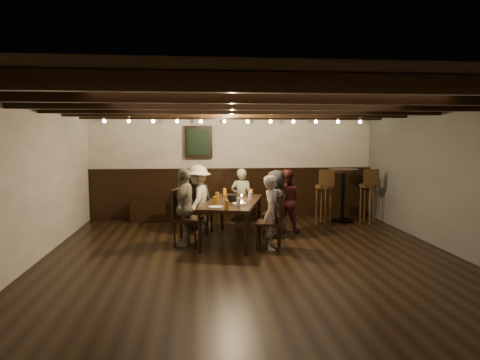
{
  "coord_description": "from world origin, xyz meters",
  "views": [
    {
      "loc": [
        -0.83,
        -6.31,
        1.9
      ],
      "look_at": [
        -0.07,
        1.3,
        1.09
      ],
      "focal_mm": 32.0,
      "sensor_mm": 36.0,
      "label": 1
    }
  ],
  "objects": [
    {
      "name": "pint_e",
      "position": [
        -0.54,
        0.85,
        0.79
      ],
      "size": [
        0.07,
        0.07,
        0.14
      ],
      "primitive_type": "cylinder",
      "color": "#BF7219",
      "rests_on": "dining_table"
    },
    {
      "name": "chair_left_far",
      "position": [
        -1.03,
        0.98,
        0.3
      ],
      "size": [
        0.55,
        0.55,
        0.98
      ],
      "rotation": [
        0.0,
        0.0,
        -1.83
      ],
      "color": "black",
      "rests_on": "floor"
    },
    {
      "name": "dining_table",
      "position": [
        -0.22,
        1.23,
        0.66
      ],
      "size": [
        1.34,
        2.09,
        0.72
      ],
      "rotation": [
        0.0,
        0.0,
        -0.26
      ],
      "color": "black",
      "rests_on": "floor"
    },
    {
      "name": "condiment_caddy",
      "position": [
        -0.23,
        1.18,
        0.78
      ],
      "size": [
        0.15,
        0.1,
        0.12
      ],
      "primitive_type": "cube",
      "color": "black",
      "rests_on": "dining_table"
    },
    {
      "name": "candle",
      "position": [
        -0.02,
        1.49,
        0.75
      ],
      "size": [
        0.05,
        0.05,
        0.05
      ],
      "primitive_type": "cylinder",
      "color": "beige",
      "rests_on": "dining_table"
    },
    {
      "name": "pint_g",
      "position": [
        -0.37,
        0.44,
        0.79
      ],
      "size": [
        0.07,
        0.07,
        0.14
      ],
      "primitive_type": "cylinder",
      "color": "#BF7219",
      "rests_on": "dining_table"
    },
    {
      "name": "plate_near",
      "position": [
        -0.54,
        0.59,
        0.73
      ],
      "size": [
        0.24,
        0.24,
        0.01
      ],
      "primitive_type": "cylinder",
      "color": "white",
      "rests_on": "dining_table"
    },
    {
      "name": "pint_c",
      "position": [
        -0.48,
        1.4,
        0.79
      ],
      "size": [
        0.07,
        0.07,
        0.14
      ],
      "primitive_type": "cylinder",
      "color": "#BF7219",
      "rests_on": "dining_table"
    },
    {
      "name": "pint_d",
      "position": [
        0.12,
        1.35,
        0.79
      ],
      "size": [
        0.07,
        0.07,
        0.14
      ],
      "primitive_type": "cylinder",
      "color": "silver",
      "rests_on": "dining_table"
    },
    {
      "name": "pint_b",
      "position": [
        0.19,
        1.8,
        0.79
      ],
      "size": [
        0.07,
        0.07,
        0.14
      ],
      "primitive_type": "cylinder",
      "color": "#BF7219",
      "rests_on": "dining_table"
    },
    {
      "name": "person_bench_left",
      "position": [
        -0.86,
        2.33,
        0.64
      ],
      "size": [
        0.7,
        0.55,
        1.27
      ],
      "primitive_type": "imported",
      "rotation": [
        0.0,
        0.0,
        2.88
      ],
      "color": "#242426",
      "rests_on": "floor"
    },
    {
      "name": "chair_right_far",
      "position": [
        0.36,
        0.61,
        0.28
      ],
      "size": [
        0.52,
        0.52,
        0.93
      ],
      "rotation": [
        0.0,
        0.0,
        1.31
      ],
      "color": "black",
      "rests_on": "floor"
    },
    {
      "name": "person_bench_centre",
      "position": [
        0.05,
        2.25,
        0.62
      ],
      "size": [
        0.51,
        0.4,
        1.23
      ],
      "primitive_type": "imported",
      "rotation": [
        0.0,
        0.0,
        2.88
      ],
      "color": "gray",
      "rests_on": "floor"
    },
    {
      "name": "chair_left_near",
      "position": [
        -0.8,
        1.85,
        0.28
      ],
      "size": [
        0.52,
        0.52,
        0.93
      ],
      "rotation": [
        0.0,
        0.0,
        -1.83
      ],
      "color": "black",
      "rests_on": "floor"
    },
    {
      "name": "person_right_far",
      "position": [
        0.39,
        0.6,
        0.62
      ],
      "size": [
        0.4,
        0.51,
        1.24
      ],
      "primitive_type": "imported",
      "rotation": [
        0.0,
        0.0,
        1.31
      ],
      "color": "gray",
      "rests_on": "floor"
    },
    {
      "name": "bar_stool_left",
      "position": [
        1.85,
        2.52,
        0.44
      ],
      "size": [
        0.37,
        0.38,
        1.18
      ],
      "rotation": [
        0.0,
        0.0,
        0.05
      ],
      "color": "#3D2613",
      "rests_on": "floor"
    },
    {
      "name": "plate_far",
      "position": [
        -0.12,
        0.89,
        0.73
      ],
      "size": [
        0.24,
        0.24,
        0.01
      ],
      "primitive_type": "cylinder",
      "color": "white",
      "rests_on": "dining_table"
    },
    {
      "name": "bar_stool_right",
      "position": [
        2.85,
        2.57,
        0.44
      ],
      "size": [
        0.37,
        0.38,
        1.18
      ],
      "rotation": [
        0.0,
        0.0,
        -0.02
      ],
      "color": "#3D2613",
      "rests_on": "floor"
    },
    {
      "name": "room",
      "position": [
        -0.29,
        2.21,
        1.07
      ],
      "size": [
        7.0,
        7.0,
        7.0
      ],
      "color": "black",
      "rests_on": "ground"
    },
    {
      "name": "pint_f",
      "position": [
        -0.16,
        0.65,
        0.79
      ],
      "size": [
        0.07,
        0.07,
        0.14
      ],
      "primitive_type": "cylinder",
      "color": "silver",
      "rests_on": "dining_table"
    },
    {
      "name": "person_bench_right",
      "position": [
        0.88,
        1.87,
        0.62
      ],
      "size": [
        0.7,
        0.61,
        1.23
      ],
      "primitive_type": "imported",
      "rotation": [
        0.0,
        0.0,
        2.88
      ],
      "color": "#561D20",
      "rests_on": "floor"
    },
    {
      "name": "high_top_table",
      "position": [
        2.35,
        2.73,
        0.76
      ],
      "size": [
        0.65,
        0.65,
        1.16
      ],
      "color": "black",
      "rests_on": "floor"
    },
    {
      "name": "person_left_near",
      "position": [
        -0.83,
        1.86,
        0.67
      ],
      "size": [
        0.7,
        0.96,
        1.33
      ],
      "primitive_type": "imported",
      "rotation": [
        0.0,
        0.0,
        -1.83
      ],
      "color": "#AAA290",
      "rests_on": "floor"
    },
    {
      "name": "person_left_far",
      "position": [
        -1.06,
        0.99,
        0.67
      ],
      "size": [
        0.52,
        0.84,
        1.34
      ],
      "primitive_type": "imported",
      "rotation": [
        0.0,
        0.0,
        -1.83
      ],
      "color": "gray",
      "rests_on": "floor"
    },
    {
      "name": "chair_right_near",
      "position": [
        0.59,
        1.48,
        0.27
      ],
      "size": [
        0.5,
        0.5,
        0.89
      ],
      "rotation": [
        0.0,
        0.0,
        1.31
      ],
      "color": "black",
      "rests_on": "floor"
    },
    {
      "name": "pint_a",
      "position": [
        -0.31,
        1.98,
        0.79
      ],
      "size": [
        0.07,
        0.07,
        0.14
      ],
      "primitive_type": "cylinder",
      "color": "#BF7219",
      "rests_on": "dining_table"
    },
    {
      "name": "person_right_near",
      "position": [
        0.62,
        1.47,
        0.63
      ],
      "size": [
        0.54,
        0.7,
        1.26
      ],
      "primitive_type": "imported",
      "rotation": [
        0.0,
        0.0,
        1.31
      ],
      "color": "#27272A",
      "rests_on": "floor"
    }
  ]
}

